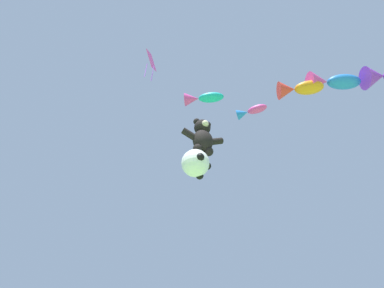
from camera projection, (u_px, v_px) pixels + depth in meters
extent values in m
ellipsoid|color=black|center=(203.00, 141.00, 10.51)|extent=(0.86, 0.73, 1.05)
sphere|color=black|center=(202.00, 128.00, 11.03)|extent=(0.72, 0.72, 0.72)
sphere|color=beige|center=(205.00, 124.00, 10.78)|extent=(0.30, 0.30, 0.30)
sphere|color=black|center=(197.00, 122.00, 11.15)|extent=(0.29, 0.29, 0.29)
cylinder|color=black|center=(189.00, 134.00, 10.47)|extent=(0.62, 0.28, 0.49)
sphere|color=black|center=(198.00, 149.00, 10.12)|extent=(0.39, 0.39, 0.39)
sphere|color=black|center=(208.00, 125.00, 11.29)|extent=(0.29, 0.29, 0.29)
cylinder|color=black|center=(216.00, 141.00, 10.80)|extent=(0.62, 0.28, 0.49)
sphere|color=black|center=(209.00, 151.00, 10.24)|extent=(0.39, 0.39, 0.39)
sphere|color=white|center=(195.00, 163.00, 9.32)|extent=(1.03, 1.03, 1.03)
sphere|color=black|center=(207.00, 166.00, 9.45)|extent=(0.29, 0.29, 0.29)
sphere|color=black|center=(190.00, 160.00, 9.74)|extent=(0.29, 0.29, 0.29)
sphere|color=black|center=(200.00, 157.00, 8.95)|extent=(0.29, 0.29, 0.29)
sphere|color=black|center=(200.00, 176.00, 9.24)|extent=(0.29, 0.29, 0.29)
ellipsoid|color=#19ADB2|center=(211.00, 97.00, 12.77)|extent=(1.37, 1.05, 0.46)
cone|color=#E53F9E|center=(192.00, 99.00, 12.84)|extent=(0.92, 0.91, 0.67)
sphere|color=black|center=(219.00, 95.00, 12.82)|extent=(0.12, 0.12, 0.12)
ellipsoid|color=#E53F9E|center=(257.00, 109.00, 12.29)|extent=(0.96, 0.95, 0.36)
cone|color=blue|center=(243.00, 114.00, 12.50)|extent=(0.74, 0.74, 0.53)
sphere|color=black|center=(263.00, 106.00, 12.27)|extent=(0.09, 0.09, 0.09)
ellipsoid|color=orange|center=(309.00, 88.00, 12.07)|extent=(1.50, 1.25, 0.60)
cone|color=red|center=(287.00, 90.00, 12.17)|extent=(1.06, 1.12, 0.88)
sphere|color=black|center=(317.00, 85.00, 12.14)|extent=(0.15, 0.15, 0.15)
ellipsoid|color=blue|center=(344.00, 82.00, 12.18)|extent=(1.75, 1.26, 0.64)
cone|color=#E53F9E|center=(318.00, 82.00, 12.17)|extent=(1.15, 1.19, 0.95)
sphere|color=black|center=(353.00, 80.00, 12.30)|extent=(0.17, 0.17, 0.17)
cone|color=purple|center=(374.00, 77.00, 11.97)|extent=(1.28, 1.39, 1.12)
cube|color=#E53F9E|center=(151.00, 60.00, 13.78)|extent=(0.87, 1.15, 1.41)
cylinder|color=purple|center=(146.00, 70.00, 12.96)|extent=(0.03, 0.09, 1.32)
cylinder|color=purple|center=(152.00, 73.00, 13.12)|extent=(0.03, 0.09, 1.29)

